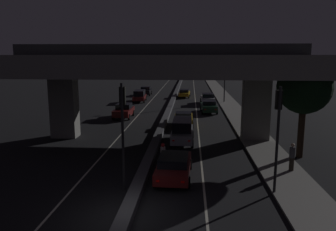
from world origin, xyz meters
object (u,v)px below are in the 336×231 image
at_px(car_dark_red_lead_oncoming, 124,111).
at_px(pedestrian_on_sidewalk, 292,157).
at_px(street_lamp, 222,73).
at_px(car_taxi_yellow_third, 184,119).
at_px(car_dark_red_second_oncoming, 140,95).
at_px(car_silver_second, 182,130).
at_px(car_taxi_yellow_sixth, 184,93).
at_px(motorcycle_red_filtering_near, 163,157).
at_px(car_black_third_oncoming, 146,91).
at_px(traffic_light_right_of_median, 278,122).
at_px(car_silver_fifth, 208,98).
at_px(traffic_light_left_of_median, 123,118).
at_px(car_dark_red_lead, 174,166).
at_px(car_dark_green_fourth, 209,106).

relative_size(car_dark_red_lead_oncoming, pedestrian_on_sidewalk, 2.39).
distance_m(street_lamp, car_dark_red_lead_oncoming, 18.34).
distance_m(car_taxi_yellow_third, car_dark_red_second_oncoming, 18.79).
xyz_separation_m(car_silver_second, car_taxi_yellow_sixth, (-0.41, 29.77, -0.31)).
bearing_deg(motorcycle_red_filtering_near, pedestrian_on_sidewalk, -92.72).
xyz_separation_m(street_lamp, motorcycle_red_filtering_near, (-6.34, -29.61, -3.74)).
bearing_deg(car_silver_second, car_dark_red_second_oncoming, 17.24).
relative_size(street_lamp, car_black_third_oncoming, 1.82).
height_order(traffic_light_right_of_median, car_silver_second, traffic_light_right_of_median).
bearing_deg(car_silver_fifth, car_taxi_yellow_third, 166.89).
distance_m(traffic_light_left_of_median, car_dark_red_second_oncoming, 33.88).
relative_size(traffic_light_right_of_median, car_taxi_yellow_third, 1.37).
bearing_deg(car_dark_red_lead, car_silver_second, -0.24).
bearing_deg(traffic_light_left_of_median, street_lamp, 76.40).
xyz_separation_m(street_lamp, car_taxi_yellow_sixth, (-5.67, 6.06, -3.68)).
height_order(street_lamp, pedestrian_on_sidewalk, street_lamp).
xyz_separation_m(street_lamp, car_taxi_yellow_third, (-5.30, -17.27, -3.64)).
height_order(street_lamp, car_dark_red_lead, street_lamp).
height_order(car_black_third_oncoming, pedestrian_on_sidewalk, pedestrian_on_sidewalk).
distance_m(street_lamp, car_taxi_yellow_third, 18.43).
bearing_deg(pedestrian_on_sidewalk, traffic_light_left_of_median, -161.55).
xyz_separation_m(traffic_light_left_of_median, car_dark_red_lead, (2.53, 1.81, -3.09)).
bearing_deg(traffic_light_left_of_median, car_dark_green_fourth, 76.74).
bearing_deg(car_silver_fifth, traffic_light_right_of_median, -178.27).
distance_m(car_dark_green_fourth, car_dark_red_second_oncoming, 13.67).
distance_m(car_dark_green_fourth, car_silver_fifth, 7.37).
distance_m(traffic_light_left_of_median, traffic_light_right_of_median, 7.77).
height_order(car_dark_red_lead, car_black_third_oncoming, car_black_third_oncoming).
relative_size(car_dark_red_lead, car_taxi_yellow_third, 1.15).
height_order(car_dark_red_lead, car_dark_red_lead_oncoming, car_dark_red_lead_oncoming).
xyz_separation_m(car_dark_green_fourth, car_taxi_yellow_sixth, (-3.32, 15.15, -0.05)).
relative_size(car_taxi_yellow_third, car_dark_red_second_oncoming, 0.89).
bearing_deg(car_silver_second, car_dark_red_lead_oncoming, 33.92).
height_order(car_dark_red_lead, car_dark_red_second_oncoming, car_dark_red_second_oncoming).
distance_m(traffic_light_left_of_median, car_taxi_yellow_third, 16.62).
distance_m(car_silver_second, pedestrian_on_sidewalk, 9.35).
bearing_deg(car_taxi_yellow_third, car_dark_red_lead, 178.80).
relative_size(traffic_light_right_of_median, motorcycle_red_filtering_near, 2.94).
height_order(car_taxi_yellow_third, motorcycle_red_filtering_near, motorcycle_red_filtering_near).
bearing_deg(traffic_light_left_of_median, car_silver_fifth, 79.37).
bearing_deg(car_dark_green_fourth, car_taxi_yellow_sixth, 10.10).
height_order(street_lamp, car_dark_red_second_oncoming, street_lamp).
relative_size(car_silver_second, car_dark_red_lead_oncoming, 1.11).
xyz_separation_m(traffic_light_right_of_median, car_dark_red_second_oncoming, (-12.15, 33.47, -2.80)).
xyz_separation_m(traffic_light_left_of_median, car_dark_red_lead_oncoming, (-4.13, 20.14, -3.00)).
relative_size(traffic_light_right_of_median, car_silver_second, 1.22).
distance_m(traffic_light_left_of_median, car_dark_red_lead, 4.38).
height_order(car_silver_second, car_dark_red_second_oncoming, car_silver_second).
bearing_deg(car_dark_green_fourth, pedestrian_on_sidewalk, -171.90).
height_order(traffic_light_left_of_median, pedestrian_on_sidewalk, traffic_light_left_of_median).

